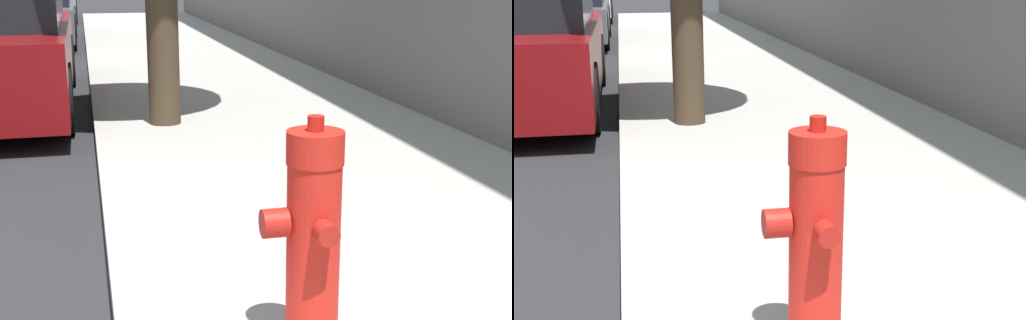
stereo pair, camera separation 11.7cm
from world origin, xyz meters
The scene contains 2 objects.
fire_hydrant centered at (2.84, 0.18, 0.52)m, with size 0.33×0.34×0.87m.
parked_car_mid centered at (1.11, 12.60, 0.64)m, with size 1.79×4.27×1.32m.
Camera 2 is at (2.22, -2.05, 1.47)m, focal length 50.00 mm.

